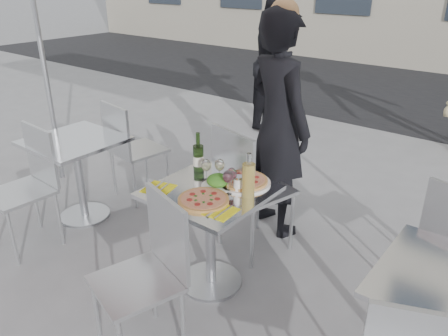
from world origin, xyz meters
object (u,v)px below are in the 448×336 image
Objects in this scene: sugar_shaker at (238,184)px; wineglass_red_a at (228,177)px; pizza_near at (203,200)px; napkin_left at (159,188)px; chair_near at (151,264)px; salad_plate at (218,182)px; pedestrian_a at (278,63)px; napkin_right at (220,211)px; wineglass_white_b at (220,166)px; wineglass_white_a at (206,166)px; chair_far at (245,182)px; main_table at (210,218)px; woman_diner at (278,126)px; carafe at (248,179)px; side_table_left at (77,162)px; side_chair_lfar at (129,144)px; pizza_far at (244,181)px; wineglass_red_b at (232,175)px; wine_bottle at (198,157)px; side_chair_lnear at (30,178)px.

wineglass_red_a is at bearing -123.33° from sugar_shaker.
pizza_near reaches higher than napkin_left.
chair_near is 0.72m from salad_plate.
pedestrian_a is 3.89m from napkin_right.
salad_plate is 1.40× the size of wineglass_white_b.
chair_far is at bearing 81.00° from wineglass_white_a.
chair_far is (-0.04, 0.46, 0.07)m from main_table.
woman_diner is 9.11× the size of napkin_right.
carafe reaches higher than salad_plate.
woman_diner reaches higher than pizza_near.
pizza_near is 0.34m from napkin_left.
salad_plate is 1.40× the size of wineglass_white_a.
chair_far is 0.43m from salad_plate.
wineglass_white_a is 0.44m from napkin_right.
chair_near reaches higher than wineglass_white_a.
side_table_left is 0.79× the size of chair_near.
woman_diner reaches higher than wineglass_white_b.
pizza_near is at bearing 108.55° from chair_near.
side_chair_lfar reaches higher than salad_plate.
pizza_far is (0.20, -0.73, -0.15)m from woman_diner.
wineglass_red_b reaches higher than salad_plate.
wine_bottle is 1.87× the size of wineglass_white_a.
salad_plate is at bearing -19.72° from wine_bottle.
pedestrian_a is at bearing 94.06° from side_chair_lnear.
wineglass_red_b is at bearing 78.62° from pizza_near.
wine_bottle reaches higher than side_chair_lfar.
side_table_left is 3.41× the size of salad_plate.
pedestrian_a is 8.93× the size of napkin_right.
wineglass_white_a reaches higher than napkin_left.
chair_far is 1.68m from side_chair_lnear.
wineglass_white_a is (1.32, -0.42, 0.29)m from side_chair_lfar.
wineglass_red_b is at bearing 109.66° from napkin_right.
wineglass_white_b is at bearing 125.40° from napkin_right.
wineglass_red_b is (0.12, 0.08, 0.32)m from main_table.
wineglass_white_a is 0.35m from napkin_left.
carafe is (0.48, -0.07, 0.00)m from wine_bottle.
pedestrian_a is at bearing 117.10° from wineglass_red_a.
salad_plate is at bearing 163.97° from wineglass_red_a.
chair_near is 0.79m from wineglass_white_a.
woman_diner is (1.35, 0.44, 0.34)m from side_chair_lfar.
wine_bottle is at bearing 172.06° from side_chair_lfar.
wine_bottle is 1.87× the size of wineglass_red_a.
napkin_left is (-0.39, -0.23, -0.11)m from wineglass_red_a.
chair_near is at bearing -67.54° from wine_bottle.
napkin_left reaches higher than side_table_left.
salad_plate is 2.06× the size of sugar_shaker.
pizza_near is 1.58× the size of napkin_right.
pizza_near is at bearing -53.27° from wineglass_white_a.
wineglass_red_b is at bearing -23.23° from wineglass_white_b.
chair_near is 1.61m from woman_diner.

